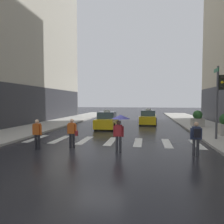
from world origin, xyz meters
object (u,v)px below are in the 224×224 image
object	(u,v)px
taxi_lead	(107,121)
taxi_second	(148,118)
pedestrian_plain_coat	(37,132)
pedestrian_with_backpack	(196,136)
traffic_light_pole	(219,92)
pedestrian_with_handbag	(72,131)
planter_mid_block	(198,119)
pedestrian_with_umbrella	(120,123)

from	to	relation	value
taxi_lead	taxi_second	world-z (taller)	same
taxi_lead	pedestrian_plain_coat	size ratio (longest dim) A/B	2.77
taxi_second	pedestrian_plain_coat	xyz separation A→B (m)	(-6.10, -13.60, 0.21)
taxi_lead	pedestrian_with_backpack	world-z (taller)	taxi_lead
traffic_light_pole	pedestrian_plain_coat	distance (m)	11.59
taxi_second	pedestrian_with_handbag	distance (m)	13.63
pedestrian_with_handbag	planter_mid_block	xyz separation A→B (m)	(9.15, 10.18, -0.06)
traffic_light_pole	pedestrian_with_backpack	size ratio (longest dim) A/B	2.91
taxi_second	pedestrian_with_backpack	distance (m)	13.64
taxi_lead	pedestrian_with_umbrella	bearing A→B (deg)	-74.40
pedestrian_plain_coat	planter_mid_block	world-z (taller)	planter_mid_block
pedestrian_with_umbrella	planter_mid_block	size ratio (longest dim) A/B	1.21
taxi_lead	pedestrian_with_handbag	size ratio (longest dim) A/B	2.77
traffic_light_pole	taxi_second	distance (m)	10.76
pedestrian_with_handbag	planter_mid_block	size ratio (longest dim) A/B	1.03
traffic_light_pole	pedestrian_with_umbrella	xyz separation A→B (m)	(-6.03, -3.87, -1.74)
taxi_lead	traffic_light_pole	bearing A→B (deg)	-30.92
pedestrian_with_umbrella	planter_mid_block	xyz separation A→B (m)	(6.36, 10.58, -0.64)
pedestrian_with_umbrella	pedestrian_plain_coat	distance (m)	4.59
pedestrian_plain_coat	planter_mid_block	size ratio (longest dim) A/B	1.03
taxi_lead	pedestrian_with_handbag	distance (m)	8.59
pedestrian_with_backpack	traffic_light_pole	bearing A→B (deg)	60.13
taxi_lead	planter_mid_block	distance (m)	9.01
traffic_light_pole	pedestrian_plain_coat	bearing A→B (deg)	-158.57
traffic_light_pole	taxi_second	world-z (taller)	traffic_light_pole
traffic_light_pole	taxi_lead	bearing A→B (deg)	149.08
pedestrian_with_handbag	pedestrian_with_backpack	bearing A→B (deg)	-4.77
traffic_light_pole	pedestrian_with_umbrella	world-z (taller)	traffic_light_pole
traffic_light_pole	pedestrian_with_umbrella	distance (m)	7.37
taxi_lead	pedestrian_plain_coat	world-z (taller)	taxi_lead
traffic_light_pole	pedestrian_with_backpack	distance (m)	5.16
traffic_light_pole	taxi_lead	xyz separation A→B (m)	(-8.53, 5.11, -2.53)
planter_mid_block	taxi_lead	bearing A→B (deg)	-169.76
pedestrian_plain_coat	pedestrian_with_umbrella	bearing A→B (deg)	3.58
taxi_lead	pedestrian_plain_coat	bearing A→B (deg)	-102.42
pedestrian_plain_coat	traffic_light_pole	bearing A→B (deg)	21.43
taxi_lead	pedestrian_with_umbrella	distance (m)	9.36
taxi_second	pedestrian_with_umbrella	bearing A→B (deg)	-96.64
pedestrian_with_umbrella	pedestrian_with_backpack	xyz separation A→B (m)	(3.73, -0.14, -0.54)
pedestrian_with_handbag	taxi_lead	bearing A→B (deg)	88.09
taxi_second	pedestrian_with_handbag	xyz separation A→B (m)	(-4.34, -12.92, 0.21)
traffic_light_pole	pedestrian_with_handbag	bearing A→B (deg)	-158.55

